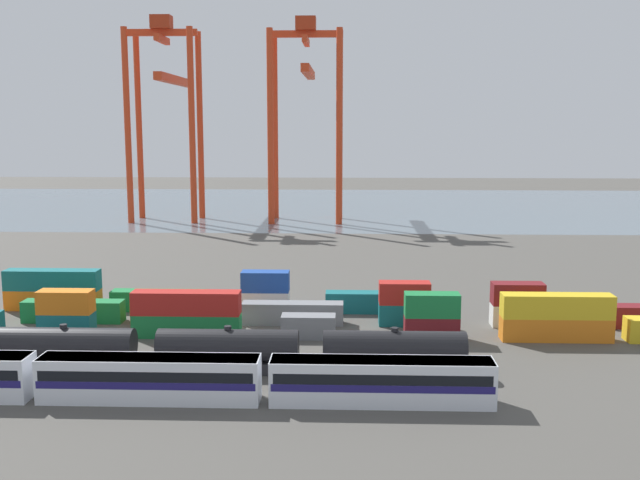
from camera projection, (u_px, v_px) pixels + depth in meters
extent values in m
plane|color=#4C4944|center=(271.00, 266.00, 124.18)|extent=(420.00, 420.00, 0.00)
cube|color=slate|center=(303.00, 206.00, 215.94)|extent=(400.00, 110.00, 0.01)
cube|color=silver|center=(150.00, 379.00, 63.47)|extent=(19.05, 3.10, 3.90)
cube|color=navy|center=(150.00, 380.00, 63.48)|extent=(18.67, 3.14, 0.64)
cube|color=black|center=(149.00, 371.00, 63.36)|extent=(18.29, 3.13, 0.90)
cube|color=slate|center=(149.00, 359.00, 63.19)|extent=(18.86, 2.85, 0.36)
cube|color=silver|center=(382.00, 382.00, 62.76)|extent=(19.05, 3.10, 3.90)
cube|color=navy|center=(382.00, 383.00, 62.77)|extent=(18.67, 3.14, 0.64)
cube|color=black|center=(382.00, 374.00, 62.65)|extent=(18.29, 3.13, 0.90)
cube|color=slate|center=(382.00, 362.00, 62.48)|extent=(18.86, 2.85, 0.36)
cube|color=#232326|center=(66.00, 364.00, 71.79)|extent=(13.59, 2.50, 1.10)
cylinder|color=black|center=(64.00, 343.00, 71.47)|extent=(13.59, 3.06, 3.06)
cylinder|color=black|center=(63.00, 326.00, 71.20)|extent=(0.70, 0.70, 0.36)
cube|color=#232326|center=(228.00, 366.00, 71.22)|extent=(13.59, 2.50, 1.10)
cylinder|color=black|center=(228.00, 345.00, 70.90)|extent=(13.59, 3.06, 3.06)
cylinder|color=black|center=(228.00, 328.00, 70.64)|extent=(0.70, 0.70, 0.36)
cube|color=#232326|center=(394.00, 368.00, 70.66)|extent=(13.59, 2.50, 1.10)
cylinder|color=black|center=(394.00, 347.00, 70.33)|extent=(13.59, 3.06, 3.06)
cylinder|color=black|center=(395.00, 329.00, 70.07)|extent=(0.70, 0.70, 0.36)
cube|color=#146066|center=(67.00, 324.00, 83.34)|extent=(6.04, 2.44, 2.60)
cube|color=orange|center=(66.00, 302.00, 82.93)|extent=(6.04, 2.44, 2.60)
cube|color=#197538|center=(187.00, 325.00, 82.85)|extent=(12.10, 2.44, 2.60)
cube|color=#AD211C|center=(186.00, 303.00, 82.45)|extent=(12.10, 2.44, 2.60)
cube|color=slate|center=(308.00, 326.00, 82.36)|extent=(6.04, 2.44, 2.60)
cube|color=maroon|center=(431.00, 328.00, 81.88)|extent=(6.04, 2.44, 2.60)
cube|color=#197538|center=(432.00, 305.00, 81.48)|extent=(6.04, 2.44, 2.60)
cube|color=orange|center=(556.00, 329.00, 81.39)|extent=(12.10, 2.44, 2.60)
cube|color=gold|center=(557.00, 306.00, 80.99)|extent=(12.10, 2.44, 2.60)
cube|color=#197538|center=(73.00, 311.00, 89.12)|extent=(12.10, 2.44, 2.60)
cube|color=orange|center=(183.00, 312.00, 88.65)|extent=(12.10, 2.44, 2.60)
cube|color=slate|center=(293.00, 313.00, 88.18)|extent=(12.10, 2.44, 2.60)
cube|color=#146066|center=(404.00, 314.00, 87.70)|extent=(6.04, 2.44, 2.60)
cube|color=#AD211C|center=(405.00, 293.00, 87.30)|extent=(6.04, 2.44, 2.60)
cube|color=silver|center=(517.00, 315.00, 87.23)|extent=(6.04, 2.44, 2.60)
cube|color=maroon|center=(518.00, 294.00, 86.83)|extent=(6.04, 2.44, 2.60)
cube|color=maroon|center=(631.00, 316.00, 86.76)|extent=(6.04, 2.44, 2.60)
cube|color=orange|center=(53.00, 299.00, 95.03)|extent=(12.10, 2.44, 2.60)
cube|color=#146066|center=(52.00, 280.00, 94.62)|extent=(12.10, 2.44, 2.60)
cube|color=#197538|center=(159.00, 300.00, 94.54)|extent=(12.10, 2.44, 2.60)
cube|color=silver|center=(266.00, 301.00, 94.05)|extent=(6.04, 2.44, 2.60)
cube|color=#1C4299|center=(265.00, 281.00, 93.65)|extent=(6.04, 2.44, 2.60)
cube|color=#146066|center=(373.00, 302.00, 93.56)|extent=(12.10, 2.44, 2.60)
cylinder|color=red|center=(128.00, 127.00, 175.62)|extent=(1.50, 1.50, 46.26)
cylinder|color=red|center=(192.00, 127.00, 175.07)|extent=(1.50, 1.50, 46.26)
cylinder|color=red|center=(139.00, 127.00, 185.33)|extent=(1.50, 1.50, 46.26)
cylinder|color=red|center=(200.00, 127.00, 184.78)|extent=(1.50, 1.50, 46.26)
cube|color=red|center=(162.00, 32.00, 176.74)|extent=(17.08, 1.20, 1.60)
cube|color=red|center=(162.00, 39.00, 176.99)|extent=(1.20, 11.43, 1.60)
cube|color=red|center=(176.00, 80.00, 191.28)|extent=(2.00, 37.40, 2.00)
cube|color=#9F2C14|center=(161.00, 22.00, 176.37)|extent=(4.80, 4.00, 3.20)
cylinder|color=red|center=(270.00, 128.00, 173.78)|extent=(1.50, 1.50, 45.77)
cylinder|color=red|center=(339.00, 128.00, 173.20)|extent=(1.50, 1.50, 45.77)
cylinder|color=red|center=(275.00, 128.00, 184.81)|extent=(1.50, 1.50, 45.77)
cylinder|color=red|center=(340.00, 128.00, 184.23)|extent=(1.50, 1.50, 45.77)
cube|color=red|center=(306.00, 34.00, 175.58)|extent=(17.84, 1.20, 1.60)
cube|color=red|center=(306.00, 41.00, 175.83)|extent=(1.20, 12.77, 1.60)
cube|color=red|center=(308.00, 72.00, 187.91)|extent=(2.00, 32.02, 2.00)
cube|color=#9F2C14|center=(306.00, 24.00, 175.21)|extent=(4.80, 4.00, 3.20)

